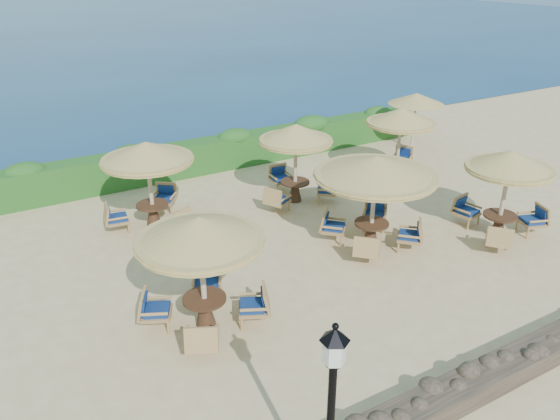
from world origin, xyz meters
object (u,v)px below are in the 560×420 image
object	(u,v)px
cafe_set_0	(201,254)
cafe_set_2	(507,179)
extra_parasol	(417,99)
cafe_set_4	(296,150)
cafe_set_1	(375,181)
cafe_set_5	(400,128)
cafe_set_3	(148,167)

from	to	relation	value
cafe_set_0	cafe_set_2	distance (m)	9.03
extra_parasol	cafe_set_0	distance (m)	14.17
extra_parasol	cafe_set_0	xyz separation A→B (m)	(-12.35, -6.93, -0.36)
cafe_set_2	cafe_set_4	size ratio (longest dim) A/B	0.99
extra_parasol	cafe_set_2	world-z (taller)	cafe_set_2
cafe_set_2	extra_parasol	bearing A→B (deg)	65.41
cafe_set_4	cafe_set_2	bearing A→B (deg)	-53.77
cafe_set_1	cafe_set_5	bearing A→B (deg)	41.48
cafe_set_3	cafe_set_5	size ratio (longest dim) A/B	1.05
extra_parasol	cafe_set_1	size ratio (longest dim) A/B	0.71
cafe_set_1	cafe_set_3	world-z (taller)	same
cafe_set_5	cafe_set_0	bearing A→B (deg)	-153.88
cafe_set_0	cafe_set_3	world-z (taller)	same
extra_parasol	cafe_set_1	xyz separation A→B (m)	(-6.86, -5.82, -0.22)
cafe_set_3	cafe_set_4	distance (m)	4.71
cafe_set_3	cafe_set_4	world-z (taller)	same
extra_parasol	cafe_set_5	distance (m)	3.62
cafe_set_1	cafe_set_4	distance (m)	3.71
cafe_set_2	cafe_set_4	bearing A→B (deg)	126.23
cafe_set_2	cafe_set_4	distance (m)	6.38
cafe_set_4	extra_parasol	bearing A→B (deg)	16.68
cafe_set_1	cafe_set_3	xyz separation A→B (m)	(-4.91, 4.28, -0.06)
cafe_set_0	cafe_set_2	size ratio (longest dim) A/B	1.03
cafe_set_5	cafe_set_4	bearing A→B (deg)	178.27
cafe_set_0	cafe_set_1	distance (m)	5.61
cafe_set_5	cafe_set_2	bearing A→B (deg)	-95.74
cafe_set_2	cafe_set_5	distance (m)	5.04
cafe_set_0	cafe_set_4	bearing A→B (deg)	42.42
extra_parasol	cafe_set_1	bearing A→B (deg)	-139.67
cafe_set_0	cafe_set_5	size ratio (longest dim) A/B	1.06
cafe_set_3	cafe_set_4	bearing A→B (deg)	-7.14
cafe_set_3	cafe_set_5	distance (m)	8.97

